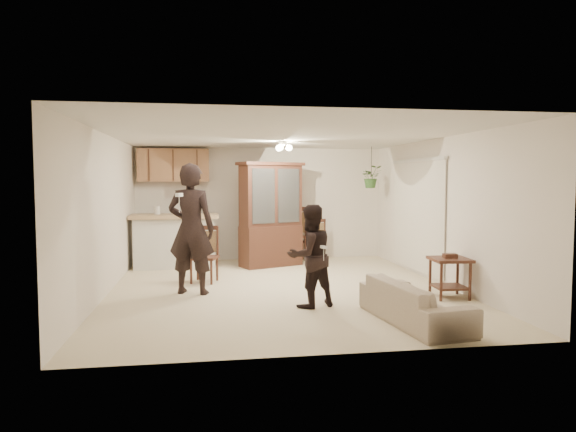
{
  "coord_description": "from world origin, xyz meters",
  "views": [
    {
      "loc": [
        -1.18,
        -8.25,
        1.78
      ],
      "look_at": [
        0.17,
        0.4,
        1.17
      ],
      "focal_mm": 32.0,
      "sensor_mm": 36.0,
      "label": 1
    }
  ],
  "objects": [
    {
      "name": "hanging_plant",
      "position": [
        2.3,
        2.4,
        1.85
      ],
      "size": [
        0.43,
        0.37,
        0.48
      ],
      "primitive_type": "imported",
      "color": "#265020",
      "rests_on": "ceiling"
    },
    {
      "name": "adult",
      "position": [
        -1.44,
        -0.15,
        0.9
      ],
      "size": [
        0.76,
        0.62,
        1.8
      ],
      "primitive_type": "imported",
      "rotation": [
        0.0,
        0.0,
        2.82
      ],
      "color": "black",
      "rests_on": "floor"
    },
    {
      "name": "wall_left",
      "position": [
        -2.75,
        0.0,
        1.25
      ],
      "size": [
        0.02,
        6.5,
        2.5
      ],
      "primitive_type": "cube",
      "color": "silver",
      "rests_on": "ground"
    },
    {
      "name": "ceiling_fixture",
      "position": [
        0.2,
        1.2,
        2.4
      ],
      "size": [
        0.36,
        0.36,
        0.2
      ],
      "primitive_type": null,
      "color": "#FFF0BF",
      "rests_on": "ceiling"
    },
    {
      "name": "floor",
      "position": [
        0.0,
        0.0,
        0.0
      ],
      "size": [
        6.5,
        6.5,
        0.0
      ],
      "primitive_type": "plane",
      "color": "beige",
      "rests_on": "ground"
    },
    {
      "name": "chair_hutch_left",
      "position": [
        0.63,
        2.83,
        0.34
      ],
      "size": [
        0.74,
        0.74,
        1.19
      ],
      "rotation": [
        0.0,
        0.0,
        -0.9
      ],
      "color": "#391C14",
      "rests_on": "floor"
    },
    {
      "name": "bar_top",
      "position": [
        -1.85,
        2.35,
        1.05
      ],
      "size": [
        1.75,
        0.7,
        0.08
      ],
      "primitive_type": "cube",
      "color": "tan",
      "rests_on": "breakfast_bar"
    },
    {
      "name": "vertical_blinds",
      "position": [
        2.71,
        0.9,
        1.1
      ],
      "size": [
        0.06,
        2.3,
        2.1
      ],
      "primitive_type": null,
      "color": "beige",
      "rests_on": "wall_right"
    },
    {
      "name": "breakfast_bar",
      "position": [
        -1.85,
        2.35,
        0.5
      ],
      "size": [
        1.6,
        0.55,
        1.0
      ],
      "primitive_type": "cube",
      "color": "silver",
      "rests_on": "floor"
    },
    {
      "name": "sofa",
      "position": [
        1.36,
        -2.24,
        0.37
      ],
      "size": [
        0.97,
        1.95,
        0.73
      ],
      "primitive_type": "imported",
      "rotation": [
        0.0,
        0.0,
        1.7
      ],
      "color": "beige",
      "rests_on": "floor"
    },
    {
      "name": "wall_front",
      "position": [
        0.0,
        -3.25,
        1.25
      ],
      "size": [
        5.5,
        0.02,
        2.5
      ],
      "primitive_type": "cube",
      "color": "silver",
      "rests_on": "ground"
    },
    {
      "name": "chair_hutch_right",
      "position": [
        1.15,
        2.93,
        0.26
      ],
      "size": [
        0.56,
        0.56,
        0.92
      ],
      "rotation": [
        0.0,
        0.0,
        3.67
      ],
      "color": "#391C14",
      "rests_on": "floor"
    },
    {
      "name": "controller_adult",
      "position": [
        -1.6,
        -0.6,
        1.57
      ],
      "size": [
        0.11,
        0.19,
        0.05
      ],
      "primitive_type": "cube",
      "rotation": [
        0.0,
        0.0,
        2.82
      ],
      "color": "white",
      "rests_on": "adult"
    },
    {
      "name": "wall_back",
      "position": [
        0.0,
        3.25,
        1.25
      ],
      "size": [
        5.5,
        0.02,
        2.5
      ],
      "primitive_type": "cube",
      "color": "silver",
      "rests_on": "ground"
    },
    {
      "name": "upper_cabinets",
      "position": [
        -1.9,
        3.07,
        2.1
      ],
      "size": [
        1.5,
        0.34,
        0.7
      ],
      "primitive_type": "cube",
      "color": "brown",
      "rests_on": "wall_back"
    },
    {
      "name": "controller_child",
      "position": [
        0.35,
        -1.58,
        0.88
      ],
      "size": [
        0.08,
        0.13,
        0.04
      ],
      "primitive_type": "cube",
      "rotation": [
        0.0,
        0.0,
        3.52
      ],
      "color": "white",
      "rests_on": "child"
    },
    {
      "name": "wall_right",
      "position": [
        2.75,
        0.0,
        1.25
      ],
      "size": [
        0.02,
        6.5,
        2.5
      ],
      "primitive_type": "cube",
      "color": "silver",
      "rests_on": "ground"
    },
    {
      "name": "china_hutch",
      "position": [
        0.1,
        2.25,
        1.06
      ],
      "size": [
        1.46,
        1.0,
        2.15
      ],
      "rotation": [
        0.0,
        0.0,
        0.39
      ],
      "color": "#391C14",
      "rests_on": "floor"
    },
    {
      "name": "chair_bar",
      "position": [
        -1.26,
        0.73,
        0.28
      ],
      "size": [
        0.54,
        0.54,
        0.98
      ],
      "rotation": [
        0.0,
        0.0,
        -0.3
      ],
      "color": "#391C14",
      "rests_on": "floor"
    },
    {
      "name": "ceiling",
      "position": [
        0.0,
        0.0,
        2.5
      ],
      "size": [
        5.5,
        6.5,
        0.02
      ],
      "primitive_type": "cube",
      "color": "silver",
      "rests_on": "wall_back"
    },
    {
      "name": "child",
      "position": [
        0.22,
        -1.27,
        0.68
      ],
      "size": [
        0.8,
        0.72,
        1.35
      ],
      "primitive_type": "imported",
      "rotation": [
        0.0,
        0.0,
        3.52
      ],
      "color": "black",
      "rests_on": "floor"
    },
    {
      "name": "plant_cord",
      "position": [
        2.3,
        2.4,
        2.17
      ],
      "size": [
        0.01,
        0.01,
        0.65
      ],
      "primitive_type": "cylinder",
      "color": "black",
      "rests_on": "ceiling"
    },
    {
      "name": "side_table",
      "position": [
        2.43,
        -1.04,
        0.31
      ],
      "size": [
        0.58,
        0.58,
        0.67
      ],
      "rotation": [
        0.0,
        0.0,
        -0.06
      ],
      "color": "#391C14",
      "rests_on": "floor"
    }
  ]
}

